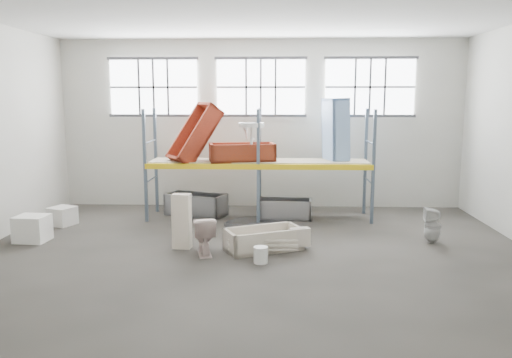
# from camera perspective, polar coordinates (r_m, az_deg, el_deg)

# --- Properties ---
(floor) EXTENTS (12.00, 10.00, 0.10)m
(floor) POSITION_cam_1_polar(r_m,az_deg,el_deg) (10.73, -0.34, -8.95)
(floor) COLOR #4C4841
(floor) RESTS_ON ground
(ceiling) EXTENTS (12.00, 10.00, 0.10)m
(ceiling) POSITION_cam_1_polar(r_m,az_deg,el_deg) (10.35, -0.36, 18.97)
(ceiling) COLOR silver
(ceiling) RESTS_ON ground
(wall_back) EXTENTS (12.00, 0.10, 5.00)m
(wall_back) POSITION_cam_1_polar(r_m,az_deg,el_deg) (15.27, 0.55, 6.21)
(wall_back) COLOR #B7B6A9
(wall_back) RESTS_ON ground
(wall_front) EXTENTS (12.00, 0.10, 5.00)m
(wall_front) POSITION_cam_1_polar(r_m,az_deg,el_deg) (5.22, -2.98, 0.47)
(wall_front) COLOR #9E9D92
(wall_front) RESTS_ON ground
(window_left) EXTENTS (2.60, 0.04, 1.60)m
(window_left) POSITION_cam_1_polar(r_m,az_deg,el_deg) (15.57, -11.50, 10.14)
(window_left) COLOR white
(window_left) RESTS_ON wall_back
(window_mid) EXTENTS (2.60, 0.04, 1.60)m
(window_mid) POSITION_cam_1_polar(r_m,az_deg,el_deg) (15.14, 0.55, 10.35)
(window_mid) COLOR white
(window_mid) RESTS_ON wall_back
(window_right) EXTENTS (2.60, 0.04, 1.60)m
(window_right) POSITION_cam_1_polar(r_m,az_deg,el_deg) (15.37, 12.75, 10.11)
(window_right) COLOR white
(window_right) RESTS_ON wall_back
(rack_upright_la) EXTENTS (0.08, 0.08, 3.00)m
(rack_upright_la) POSITION_cam_1_polar(r_m,az_deg,el_deg) (13.66, -12.43, 1.43)
(rack_upright_la) COLOR slate
(rack_upright_la) RESTS_ON floor
(rack_upright_lb) EXTENTS (0.08, 0.08, 3.00)m
(rack_upright_lb) POSITION_cam_1_polar(r_m,az_deg,el_deg) (14.81, -11.26, 2.06)
(rack_upright_lb) COLOR slate
(rack_upright_lb) RESTS_ON floor
(rack_upright_ma) EXTENTS (0.08, 0.08, 3.00)m
(rack_upright_ma) POSITION_cam_1_polar(r_m,az_deg,el_deg) (13.22, 0.25, 1.39)
(rack_upright_ma) COLOR slate
(rack_upright_ma) RESTS_ON floor
(rack_upright_mb) EXTENTS (0.08, 0.08, 3.00)m
(rack_upright_mb) POSITION_cam_1_polar(r_m,az_deg,el_deg) (14.41, 0.43, 2.04)
(rack_upright_mb) COLOR slate
(rack_upright_mb) RESTS_ON floor
(rack_upright_ra) EXTENTS (0.08, 0.08, 3.00)m
(rack_upright_ra) POSITION_cam_1_polar(r_m,az_deg,el_deg) (13.45, 13.14, 1.29)
(rack_upright_ra) COLOR slate
(rack_upright_ra) RESTS_ON floor
(rack_upright_rb) EXTENTS (0.08, 0.08, 3.00)m
(rack_upright_rb) POSITION_cam_1_polar(r_m,az_deg,el_deg) (14.62, 12.27, 1.93)
(rack_upright_rb) COLOR slate
(rack_upright_rb) RESTS_ON floor
(rack_beam_front) EXTENTS (6.00, 0.10, 0.14)m
(rack_beam_front) POSITION_cam_1_polar(r_m,az_deg,el_deg) (13.22, 0.25, 1.39)
(rack_beam_front) COLOR yellow
(rack_beam_front) RESTS_ON floor
(rack_beam_back) EXTENTS (6.00, 0.10, 0.14)m
(rack_beam_back) POSITION_cam_1_polar(r_m,az_deg,el_deg) (14.41, 0.43, 2.04)
(rack_beam_back) COLOR yellow
(rack_beam_back) RESTS_ON floor
(shelf_deck) EXTENTS (5.90, 1.10, 0.03)m
(shelf_deck) POSITION_cam_1_polar(r_m,az_deg,el_deg) (13.80, 0.34, 2.06)
(shelf_deck) COLOR gray
(shelf_deck) RESTS_ON floor
(wet_patch) EXTENTS (1.80, 1.80, 0.00)m
(wet_patch) POSITION_cam_1_polar(r_m,az_deg,el_deg) (13.31, 0.21, -5.13)
(wet_patch) COLOR black
(wet_patch) RESTS_ON floor
(bathtub_beige) EXTENTS (1.80, 1.38, 0.48)m
(bathtub_beige) POSITION_cam_1_polar(r_m,az_deg,el_deg) (11.07, 0.84, -6.81)
(bathtub_beige) COLOR beige
(bathtub_beige) RESTS_ON floor
(cistern_spare) EXTENTS (0.47, 0.34, 0.40)m
(cistern_spare) POSITION_cam_1_polar(r_m,az_deg,el_deg) (11.12, 4.99, -6.57)
(cistern_spare) COLOR beige
(cistern_spare) RESTS_ON bathtub_beige
(sink_in_tub) EXTENTS (0.58, 0.58, 0.16)m
(sink_in_tub) POSITION_cam_1_polar(r_m,az_deg,el_deg) (11.23, 1.80, -7.01)
(sink_in_tub) COLOR beige
(sink_in_tub) RESTS_ON bathtub_beige
(toilet_beige) EXTENTS (0.64, 0.89, 0.82)m
(toilet_beige) POSITION_cam_1_polar(r_m,az_deg,el_deg) (10.80, -5.92, -6.33)
(toilet_beige) COLOR beige
(toilet_beige) RESTS_ON floor
(cistern_tall) EXTENTS (0.42, 0.30, 1.22)m
(cistern_tall) POSITION_cam_1_polar(r_m,az_deg,el_deg) (11.22, -8.39, -4.75)
(cistern_tall) COLOR beige
(cistern_tall) RESTS_ON floor
(toilet_white) EXTENTS (0.41, 0.40, 0.82)m
(toilet_white) POSITION_cam_1_polar(r_m,az_deg,el_deg) (12.22, 19.34, -4.98)
(toilet_white) COLOR silver
(toilet_white) RESTS_ON floor
(steel_tub_left) EXTENTS (1.82, 1.29, 0.61)m
(steel_tub_left) POSITION_cam_1_polar(r_m,az_deg,el_deg) (14.39, -6.79, -2.86)
(steel_tub_left) COLOR #989AA0
(steel_tub_left) RESTS_ON floor
(steel_tub_right) EXTENTS (1.50, 0.79, 0.53)m
(steel_tub_right) POSITION_cam_1_polar(r_m,az_deg,el_deg) (13.93, 3.27, -3.37)
(steel_tub_right) COLOR #9899A0
(steel_tub_right) RESTS_ON floor
(rust_tub_flat) EXTENTS (1.88, 1.15, 0.49)m
(rust_tub_flat) POSITION_cam_1_polar(r_m,az_deg,el_deg) (13.72, -1.59, 3.02)
(rust_tub_flat) COLOR maroon
(rust_tub_flat) RESTS_ON shelf_deck
(rust_tub_tilted) EXTENTS (1.66, 1.50, 1.75)m
(rust_tub_tilted) POSITION_cam_1_polar(r_m,az_deg,el_deg) (13.91, -6.95, 5.01)
(rust_tub_tilted) COLOR #983316
(rust_tub_tilted) RESTS_ON shelf_deck
(sink_on_shelf) EXTENTS (0.74, 0.61, 0.60)m
(sink_on_shelf) POSITION_cam_1_polar(r_m,az_deg,el_deg) (13.36, -0.53, 4.05)
(sink_on_shelf) COLOR silver
(sink_on_shelf) RESTS_ON rust_tub_flat
(blue_tub_upright) EXTENTS (0.76, 0.95, 1.78)m
(blue_tub_upright) POSITION_cam_1_polar(r_m,az_deg,el_deg) (14.05, 8.99, 5.41)
(blue_tub_upright) COLOR #7DA1D2
(blue_tub_upright) RESTS_ON shelf_deck
(bucket) EXTENTS (0.36, 0.36, 0.33)m
(bucket) POSITION_cam_1_polar(r_m,az_deg,el_deg) (10.24, 0.53, -8.58)
(bucket) COLOR white
(bucket) RESTS_ON floor
(carton_near) EXTENTS (0.75, 0.65, 0.60)m
(carton_near) POSITION_cam_1_polar(r_m,az_deg,el_deg) (12.80, -23.98, -5.13)
(carton_near) COLOR white
(carton_near) RESTS_ON floor
(carton_far) EXTENTS (0.74, 0.74, 0.47)m
(carton_far) POSITION_cam_1_polar(r_m,az_deg,el_deg) (14.13, -21.06, -3.92)
(carton_far) COLOR beige
(carton_far) RESTS_ON floor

